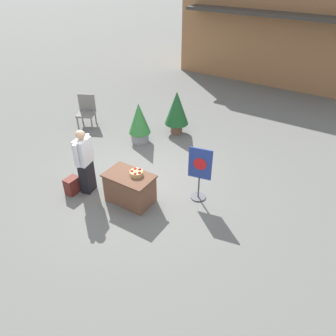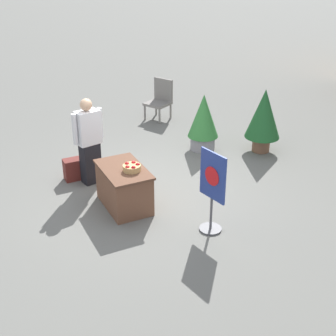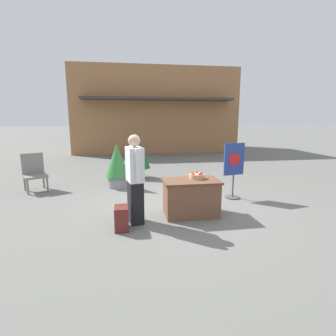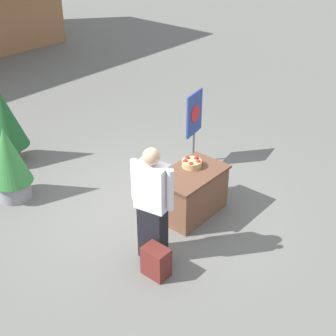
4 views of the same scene
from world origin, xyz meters
TOP-DOWN VIEW (x-y plane):
  - ground_plane at (0.00, 0.00)m, footprint 120.00×120.00m
  - display_table at (0.22, -0.54)m, footprint 1.12×0.70m
  - apple_basket at (0.36, -0.43)m, footprint 0.30×0.30m
  - person_visitor at (-0.89, -0.77)m, footprint 0.34×0.60m
  - backpack at (-1.15, -1.05)m, footprint 0.24×0.34m
  - poster_board at (1.52, 0.42)m, footprint 0.54×0.36m
  - patio_chair at (-3.51, 1.92)m, footprint 0.74×0.74m
  - potted_plant_near_left at (-1.30, 1.90)m, footprint 0.66×0.66m
  - potted_plant_far_left at (-0.65, 2.99)m, footprint 0.75×0.75m

SIDE VIEW (x-z plane):
  - ground_plane at x=0.00m, z-range 0.00..0.00m
  - backpack at x=-1.15m, z-range 0.00..0.42m
  - display_table at x=0.22m, z-range 0.00..0.73m
  - patio_chair at x=-3.51m, z-range 0.03..1.04m
  - potted_plant_near_left at x=-1.30m, z-range 0.04..1.29m
  - poster_board at x=1.52m, z-range 0.05..1.41m
  - apple_basket at x=0.36m, z-range 0.72..0.85m
  - potted_plant_far_left at x=-0.65m, z-range 0.11..1.51m
  - person_visitor at x=-0.89m, z-range 0.02..1.67m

